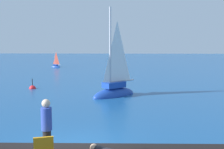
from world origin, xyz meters
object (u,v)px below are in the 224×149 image
at_px(beach_chair, 44,148).
at_px(marker_buoy, 33,89).
at_px(sailboat_near, 114,91).
at_px(person_standing, 47,128).
at_px(sailboat_far, 56,66).

distance_m(beach_chair, marker_buoy, 16.82).
xyz_separation_m(beach_chair, marker_buoy, (-5.58, 15.82, -1.33)).
height_order(sailboat_near, person_standing, sailboat_near).
height_order(sailboat_near, beach_chair, sailboat_near).
bearing_deg(sailboat_near, sailboat_far, -106.73).
height_order(beach_chair, marker_buoy, beach_chair).
distance_m(sailboat_near, sailboat_far, 23.92).
xyz_separation_m(sailboat_far, person_standing, (8.23, -34.57, 1.59)).
bearing_deg(person_standing, sailboat_far, 127.51).
distance_m(sailboat_far, beach_chair, 35.85).
bearing_deg(sailboat_near, beach_chair, 43.03).
xyz_separation_m(sailboat_near, beach_chair, (-1.45, -13.00, 0.95)).
bearing_deg(sailboat_far, person_standing, 124.13).
height_order(sailboat_far, marker_buoy, sailboat_far).
bearing_deg(person_standing, sailboat_near, 107.60).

